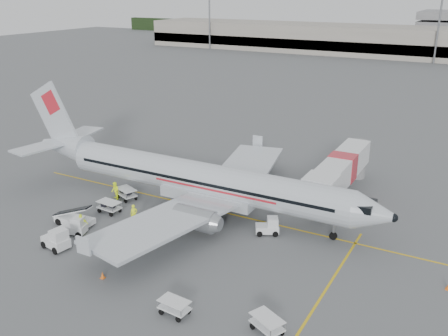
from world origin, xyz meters
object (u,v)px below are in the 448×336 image
Objects in this scene: tug_aft at (74,226)px; jet_bridge at (341,176)px; tug_mid at (56,238)px; aircraft at (202,157)px; tug_fore at (267,226)px; belt_loader at (74,211)px.

jet_bridge is at bearing 30.50° from tug_aft.
jet_bridge is at bearing 61.28° from tug_mid.
aircraft is 9.23m from tug_fore.
belt_loader is 1.97m from tug_aft.
belt_loader is 2.39× the size of tug_fore.
aircraft is 2.24× the size of jet_bridge.
tug_fore is at bearing 46.84° from tug_mid.
tug_fore is at bearing -12.77° from aircraft.
tug_aft is at bearing -126.04° from aircraft.
tug_fore is (7.79, -1.72, -4.63)m from aircraft.
tug_mid reaches higher than tug_fore.
tug_mid is 1.13× the size of tug_aft.
jet_bridge is 7.32× the size of tug_mid.
aircraft is at bearing 41.40° from belt_loader.
tug_mid is (-14.47, -10.97, 0.13)m from tug_fore.
belt_loader is 4.45m from tug_mid.
tug_fore is (16.32, 6.94, -0.54)m from belt_loader.
tug_mid is (-6.67, -12.69, -4.49)m from aircraft.
belt_loader is at bearing -137.32° from jet_bridge.
belt_loader reaches higher than tug_aft.
tug_mid is at bearing -94.51° from tug_aft.
tug_aft is (-18.26, -19.70, -1.49)m from jet_bridge.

